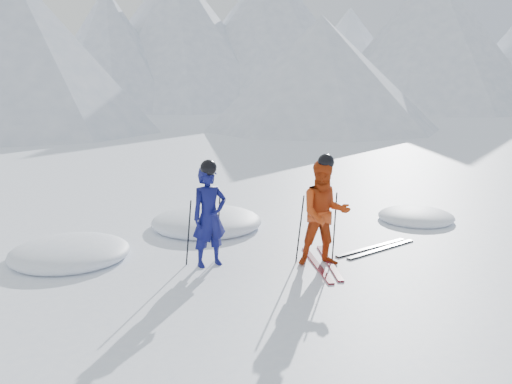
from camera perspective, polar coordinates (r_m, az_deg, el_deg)
name	(u,v)px	position (r m, az deg, el deg)	size (l,w,h in m)	color
ground	(353,251)	(9.64, 10.14, -6.09)	(160.00, 160.00, 0.00)	white
mountain_range	(145,28)	(44.29, -11.66, 16.54)	(106.15, 62.94, 15.53)	#B2BCD1
skier_blue	(209,217)	(8.58, -4.93, -2.61)	(0.58, 0.38, 1.60)	#0D1051
skier_red	(325,214)	(8.64, 7.23, -2.28)	(0.82, 0.64, 1.69)	#B0360E
pole_blue_left	(189,233)	(8.69, -7.11, -4.30)	(0.02, 0.02, 1.07)	black
pole_blue_right	(218,227)	(8.97, -3.98, -3.73)	(0.02, 0.02, 1.07)	black
pole_red_left	(300,229)	(8.76, 4.64, -3.92)	(0.02, 0.02, 1.13)	black
pole_red_right	(335,226)	(8.99, 8.27, -3.60)	(0.02, 0.02, 1.13)	black
ski_worn_left	(317,265)	(8.81, 6.43, -7.60)	(0.09, 1.70, 0.03)	black
ski_worn_right	(329,262)	(8.94, 7.74, -7.36)	(0.09, 1.70, 0.03)	black
ski_loose_a	(372,248)	(9.81, 12.07, -5.75)	(0.09, 1.70, 0.03)	black
ski_loose_b	(382,249)	(9.76, 13.07, -5.89)	(0.09, 1.70, 0.03)	black
snow_lumps	(206,235)	(10.47, -5.27, -4.50)	(8.70, 3.34, 0.49)	white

